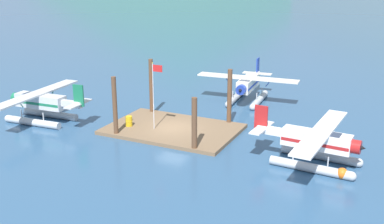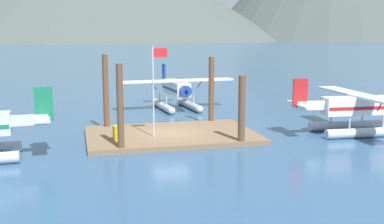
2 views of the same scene
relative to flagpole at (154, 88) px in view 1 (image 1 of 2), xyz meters
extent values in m
plane|color=#2D5175|center=(1.17, 0.94, -3.88)|extent=(1200.00, 1200.00, 0.00)
cube|color=brown|center=(1.17, 0.94, -3.73)|extent=(10.96, 7.35, 0.30)
cylinder|color=brown|center=(-2.42, -2.31, -1.34)|extent=(0.38, 0.38, 5.09)
cylinder|color=brown|center=(4.82, -2.44, -1.74)|extent=(0.42, 0.42, 4.28)
cylinder|color=brown|center=(-2.79, 4.17, -1.21)|extent=(0.39, 0.39, 5.34)
cylinder|color=brown|center=(4.96, 4.42, -1.35)|extent=(0.40, 0.40, 5.07)
cylinder|color=silver|center=(-0.13, 0.00, -0.77)|extent=(0.08, 0.08, 5.62)
cube|color=red|center=(0.32, 0.00, 1.69)|extent=(0.90, 0.03, 0.56)
sphere|color=gold|center=(-0.13, 0.00, 2.09)|extent=(0.10, 0.10, 0.10)
cylinder|color=gold|center=(-2.44, -0.33, -3.14)|extent=(0.58, 0.58, 0.88)
torus|color=gold|center=(-2.44, -0.33, -3.14)|extent=(0.62, 0.62, 0.04)
sphere|color=orange|center=(15.73, -2.45, -3.50)|extent=(0.76, 0.76, 0.76)
cylinder|color=#B7BABF|center=(5.23, 12.32, -3.56)|extent=(1.09, 5.63, 0.64)
sphere|color=#B7BABF|center=(5.46, 9.53, -3.56)|extent=(0.64, 0.64, 0.64)
cylinder|color=#B7BABF|center=(2.74, 12.12, -3.56)|extent=(1.09, 5.63, 0.64)
sphere|color=#B7BABF|center=(2.96, 9.33, -3.56)|extent=(0.64, 0.64, 0.64)
cylinder|color=#B7BABF|center=(5.33, 11.13, -2.89)|extent=(0.10, 0.10, 0.70)
cylinder|color=#B7BABF|center=(5.14, 13.52, -2.89)|extent=(0.10, 0.10, 0.70)
cylinder|color=#B7BABF|center=(2.84, 10.93, -2.89)|extent=(0.10, 0.10, 0.70)
cylinder|color=#B7BABF|center=(2.64, 13.32, -2.89)|extent=(0.10, 0.10, 0.70)
cube|color=silver|center=(3.99, 12.22, -1.94)|extent=(1.62, 4.88, 1.20)
cube|color=#1E389E|center=(3.99, 12.22, -2.04)|extent=(1.63, 4.79, 0.24)
cube|color=#283347|center=(4.07, 11.15, -1.61)|extent=(1.14, 1.18, 0.56)
cube|color=silver|center=(4.01, 11.92, -1.27)|extent=(10.48, 2.23, 0.14)
cylinder|color=#1E389E|center=(6.20, 12.10, -1.61)|extent=(0.63, 0.13, 0.84)
cylinder|color=#1E389E|center=(1.82, 11.75, -1.61)|extent=(0.63, 0.13, 0.84)
cylinder|color=#1E389E|center=(4.20, 9.53, -1.94)|extent=(1.00, 0.67, 0.96)
cone|color=black|center=(4.24, 9.08, -1.94)|extent=(0.39, 0.38, 0.36)
cube|color=silver|center=(3.73, 15.46, -1.84)|extent=(0.61, 2.23, 0.56)
cube|color=#1E389E|center=(3.65, 16.36, -0.99)|extent=(0.20, 1.01, 1.90)
cube|color=silver|center=(3.66, 16.26, -1.74)|extent=(3.25, 1.05, 0.10)
cylinder|color=#B7BABF|center=(-10.62, -3.24, -3.56)|extent=(5.63, 0.99, 0.64)
sphere|color=#B7BABF|center=(-13.42, -3.41, -3.56)|extent=(0.64, 0.64, 0.64)
cylinder|color=#B7BABF|center=(-10.78, -0.74, -3.56)|extent=(5.63, 0.99, 0.64)
sphere|color=#B7BABF|center=(-13.57, -0.92, -3.56)|extent=(0.64, 0.64, 0.64)
cylinder|color=#B7BABF|center=(-11.82, -3.31, -2.89)|extent=(0.10, 0.10, 0.70)
cylinder|color=#B7BABF|center=(-9.42, -3.16, -2.89)|extent=(0.10, 0.10, 0.70)
cylinder|color=#B7BABF|center=(-11.98, -0.82, -2.89)|extent=(0.10, 0.10, 0.70)
cylinder|color=#B7BABF|center=(-9.58, -0.67, -2.89)|extent=(0.10, 0.10, 0.70)
cube|color=silver|center=(-10.70, -1.99, -1.94)|extent=(4.87, 1.54, 1.20)
cube|color=#196B47|center=(-10.70, -1.99, -2.04)|extent=(4.77, 1.55, 0.24)
cube|color=#283347|center=(-11.78, -2.06, -1.61)|extent=(1.16, 1.12, 0.56)
cube|color=silver|center=(-11.00, -2.01, -1.27)|extent=(2.05, 10.47, 0.14)
cylinder|color=#196B47|center=(-10.86, -4.20, -1.61)|extent=(0.12, 0.63, 0.84)
cylinder|color=#196B47|center=(-11.14, 0.19, -1.61)|extent=(0.12, 0.63, 0.84)
cylinder|color=#196B47|center=(-13.39, -2.16, -1.94)|extent=(0.66, 1.00, 0.96)
cone|color=black|center=(-13.84, -2.19, -1.94)|extent=(0.37, 0.38, 0.36)
cube|color=silver|center=(-7.46, -1.79, -1.84)|extent=(2.22, 0.58, 0.56)
cube|color=#196B47|center=(-6.56, -1.73, -0.99)|extent=(1.01, 0.18, 1.90)
cube|color=silver|center=(-6.66, -1.74, -1.74)|extent=(1.00, 3.24, 0.10)
cylinder|color=#B7BABF|center=(13.70, 0.17, -3.56)|extent=(5.63, 0.98, 0.64)
sphere|color=#B7BABF|center=(16.49, -0.01, -3.56)|extent=(0.64, 0.64, 0.64)
cylinder|color=#B7BABF|center=(13.54, -2.33, -3.56)|extent=(5.63, 0.98, 0.64)
sphere|color=#B7BABF|center=(16.34, -2.50, -3.56)|extent=(0.64, 0.64, 0.64)
cylinder|color=#B7BABF|center=(14.90, 0.09, -2.89)|extent=(0.10, 0.10, 0.70)
cylinder|color=#B7BABF|center=(12.50, 0.24, -2.89)|extent=(0.10, 0.10, 0.70)
cylinder|color=#B7BABF|center=(14.74, -2.40, -2.89)|extent=(0.10, 0.10, 0.70)
cylinder|color=#B7BABF|center=(12.35, -2.26, -2.89)|extent=(0.10, 0.10, 0.70)
cube|color=white|center=(13.62, -1.08, -1.94)|extent=(4.87, 1.53, 1.20)
cube|color=#B21E1E|center=(13.62, -1.08, -2.04)|extent=(4.77, 1.55, 0.24)
cube|color=#283347|center=(14.70, -1.15, -1.61)|extent=(1.16, 1.12, 0.56)
cube|color=white|center=(13.92, -1.10, -1.27)|extent=(2.04, 10.47, 0.14)
cylinder|color=#B21E1E|center=(14.06, 1.10, -1.61)|extent=(0.12, 0.63, 0.84)
cylinder|color=#B21E1E|center=(13.79, -3.30, -1.61)|extent=(0.12, 0.63, 0.84)
cylinder|color=#B21E1E|center=(16.32, -1.25, -1.94)|extent=(0.66, 1.00, 0.96)
cone|color=black|center=(16.77, -1.27, -1.94)|extent=(0.37, 0.38, 0.36)
cube|color=white|center=(10.38, -0.88, -1.84)|extent=(2.22, 0.57, 0.56)
cube|color=#B21E1E|center=(9.48, -0.83, -0.99)|extent=(1.01, 0.18, 1.90)
cube|color=white|center=(9.58, -0.83, -1.74)|extent=(1.00, 3.24, 0.10)
camera|label=1|loc=(18.95, -32.28, 9.78)|focal=43.59mm
camera|label=2|loc=(-4.78, -28.05, 2.81)|focal=42.95mm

